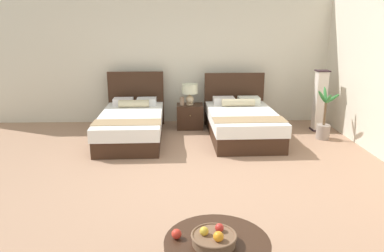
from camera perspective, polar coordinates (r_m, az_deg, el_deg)
name	(u,v)px	position (r m, az deg, el deg)	size (l,w,h in m)	color
ground_plane	(190,183)	(5.13, -0.28, -8.85)	(9.93, 10.38, 0.02)	#A0795F
wall_back	(186,57)	(8.09, -1.01, 10.72)	(9.93, 0.12, 2.86)	beige
bed_near_window	(132,124)	(7.05, -9.38, 0.35)	(1.21, 2.24, 1.15)	#372115
bed_near_corner	(241,122)	(7.08, 7.74, 0.57)	(1.30, 2.10, 1.13)	#372115
nightstand	(190,116)	(7.68, -0.33, 1.52)	(0.54, 0.49, 0.50)	#372115
table_lamp	(190,91)	(7.58, -0.35, 5.50)	(0.32, 0.32, 0.43)	beige
vase	(182,101)	(7.56, -1.57, 3.92)	(0.09, 0.09, 0.18)	#9A7C63
coffee_table	(217,252)	(3.08, 3.93, -19.06)	(0.85, 0.85, 0.46)	#372115
fruit_bowl	(214,238)	(2.96, 3.44, -17.06)	(0.36, 0.36, 0.15)	brown
loose_apple	(176,234)	(3.03, -2.44, -16.50)	(0.08, 0.08, 0.08)	red
floor_lamp_corner	(320,101)	(7.86, 19.34, 3.73)	(0.25, 0.25, 1.24)	#2C1B22
potted_palm	(324,125)	(7.36, 19.89, 0.21)	(0.43, 0.50, 0.99)	gray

